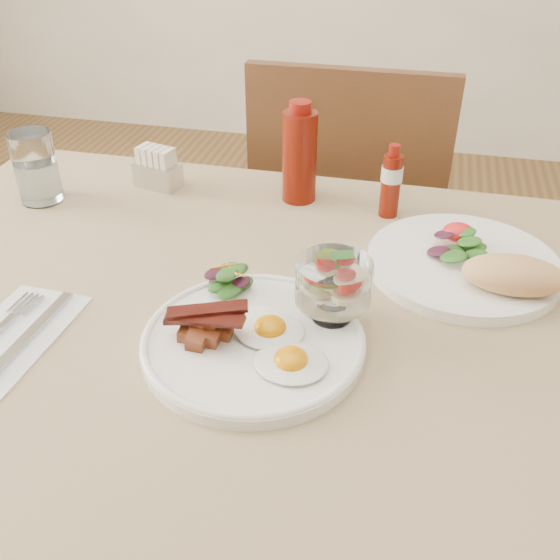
{
  "coord_description": "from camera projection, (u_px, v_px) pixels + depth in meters",
  "views": [
    {
      "loc": [
        0.15,
        -0.66,
        1.26
      ],
      "look_at": [
        -0.01,
        -0.02,
        0.82
      ],
      "focal_mm": 40.0,
      "sensor_mm": 36.0,
      "label": 1
    }
  ],
  "objects": [
    {
      "name": "sugar_caddy",
      "position": [
        157.0,
        170.0,
        1.15
      ],
      "size": [
        0.09,
        0.06,
        0.08
      ],
      "rotation": [
        0.0,
        0.0,
        -0.24
      ],
      "color": "silver",
      "rests_on": "table"
    },
    {
      "name": "fried_eggs",
      "position": [
        280.0,
        345.0,
        0.75
      ],
      "size": [
        0.15,
        0.15,
        0.02
      ],
      "rotation": [
        0.0,
        0.0,
        -0.3
      ],
      "color": "white",
      "rests_on": "main_plate"
    },
    {
      "name": "second_plate",
      "position": [
        474.0,
        265.0,
        0.91
      ],
      "size": [
        0.28,
        0.28,
        0.07
      ],
      "rotation": [
        0.0,
        0.0,
        -0.39
      ],
      "color": "white",
      "rests_on": "table"
    },
    {
      "name": "side_salad",
      "position": [
        229.0,
        280.0,
        0.85
      ],
      "size": [
        0.07,
        0.06,
        0.04
      ],
      "rotation": [
        0.0,
        0.0,
        0.08
      ],
      "color": "#154312",
      "rests_on": "main_plate"
    },
    {
      "name": "table",
      "position": [
        287.0,
        362.0,
        0.89
      ],
      "size": [
        1.33,
        0.88,
        0.75
      ],
      "color": "#56361B",
      "rests_on": "ground"
    },
    {
      "name": "napkin_cutlery",
      "position": [
        12.0,
        337.0,
        0.8
      ],
      "size": [
        0.12,
        0.21,
        0.01
      ],
      "rotation": [
        0.0,
        0.0,
        -0.04
      ],
      "color": "silver",
      "rests_on": "table"
    },
    {
      "name": "main_plate",
      "position": [
        253.0,
        342.0,
        0.78
      ],
      "size": [
        0.28,
        0.28,
        0.02
      ],
      "primitive_type": "cylinder",
      "color": "white",
      "rests_on": "table"
    },
    {
      "name": "water_glass",
      "position": [
        37.0,
        171.0,
        1.09
      ],
      "size": [
        0.07,
        0.07,
        0.13
      ],
      "color": "white",
      "rests_on": "table"
    },
    {
      "name": "fruit_cup",
      "position": [
        334.0,
        282.0,
        0.78
      ],
      "size": [
        0.1,
        0.1,
        0.1
      ],
      "rotation": [
        0.0,
        0.0,
        -0.15
      ],
      "color": "white",
      "rests_on": "main_plate"
    },
    {
      "name": "chair_far",
      "position": [
        348.0,
        226.0,
        1.5
      ],
      "size": [
        0.42,
        0.42,
        0.93
      ],
      "color": "#56361B",
      "rests_on": "ground"
    },
    {
      "name": "bacon_potato_pile",
      "position": [
        205.0,
        326.0,
        0.76
      ],
      "size": [
        0.1,
        0.07,
        0.04
      ],
      "rotation": [
        0.0,
        0.0,
        -0.3
      ],
      "color": "brown",
      "rests_on": "main_plate"
    },
    {
      "name": "hot_sauce_bottle",
      "position": [
        391.0,
        182.0,
        1.04
      ],
      "size": [
        0.04,
        0.04,
        0.13
      ],
      "rotation": [
        0.0,
        0.0,
        0.15
      ],
      "color": "#5E0F05",
      "rests_on": "table"
    },
    {
      "name": "ketchup_bottle",
      "position": [
        300.0,
        155.0,
        1.08
      ],
      "size": [
        0.07,
        0.07,
        0.18
      ],
      "rotation": [
        0.0,
        0.0,
        0.12
      ],
      "color": "#5E0F05",
      "rests_on": "table"
    }
  ]
}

